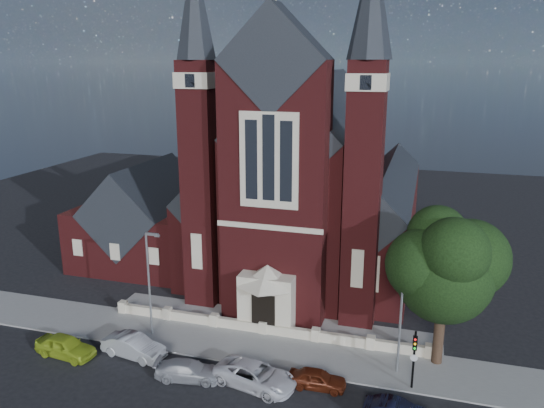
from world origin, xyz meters
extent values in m
plane|color=black|center=(0.00, 15.00, 0.00)|extent=(120.00, 120.00, 0.00)
cube|color=gray|center=(0.00, 4.50, 0.00)|extent=(60.00, 5.00, 0.12)
cube|color=gray|center=(0.00, 8.50, 0.00)|extent=(26.00, 3.00, 0.14)
cube|color=beige|center=(0.00, 6.50, 0.00)|extent=(24.00, 0.40, 0.90)
cube|color=#531617|center=(0.00, 25.00, 7.00)|extent=(10.00, 30.00, 14.00)
cube|color=black|center=(0.00, 25.00, 14.00)|extent=(10.00, 30.20, 10.00)
cube|color=#531617|center=(-7.50, 24.00, 4.00)|extent=(5.00, 26.00, 8.00)
cube|color=#531617|center=(7.50, 24.00, 4.00)|extent=(5.00, 26.00, 8.00)
cube|color=black|center=(-7.50, 24.00, 8.00)|extent=(5.01, 26.20, 5.01)
cube|color=black|center=(7.50, 24.00, 8.00)|extent=(5.01, 26.20, 5.01)
cube|color=#531617|center=(0.00, 9.50, 10.00)|extent=(8.00, 3.00, 20.00)
cube|color=black|center=(0.00, 9.50, 20.00)|extent=(8.00, 3.20, 8.00)
cube|color=beige|center=(0.00, 7.95, 13.00)|extent=(4.40, 0.15, 7.00)
cube|color=black|center=(0.00, 7.88, 13.20)|extent=(0.90, 0.08, 6.20)
cube|color=beige|center=(0.00, 7.50, 2.20)|extent=(4.20, 2.00, 4.40)
cube|color=black|center=(0.00, 6.45, 1.60)|extent=(1.80, 0.12, 3.20)
cone|color=beige|center=(0.00, 7.50, 4.40)|extent=(4.60, 4.60, 1.60)
cube|color=#531617|center=(-6.50, 10.50, 10.00)|extent=(2.60, 2.60, 20.00)
cube|color=beige|center=(-6.50, 10.50, 18.50)|extent=(2.80, 2.80, 1.20)
cone|color=black|center=(-6.50, 10.50, 24.00)|extent=(3.20, 3.20, 8.00)
cube|color=#531617|center=(6.50, 10.50, 10.00)|extent=(2.60, 2.60, 20.00)
cube|color=beige|center=(6.50, 10.50, 18.50)|extent=(2.80, 2.80, 1.20)
cube|color=#531617|center=(-16.00, 18.00, 3.00)|extent=(12.00, 12.00, 6.00)
cube|color=black|center=(-16.00, 18.00, 6.00)|extent=(8.49, 12.20, 8.49)
cylinder|color=black|center=(12.50, 6.00, 2.50)|extent=(0.70, 0.70, 5.00)
sphere|color=black|center=(12.50, 6.00, 6.50)|extent=(6.40, 6.40, 6.40)
sphere|color=black|center=(12.90, 4.80, 8.50)|extent=(4.40, 4.40, 4.40)
cylinder|color=gray|center=(-8.00, 4.00, 4.00)|extent=(0.16, 0.16, 8.00)
cube|color=gray|center=(-7.50, 4.00, 8.00)|extent=(1.00, 0.15, 0.18)
cube|color=gray|center=(-7.10, 4.00, 7.92)|extent=(0.35, 0.22, 0.12)
cylinder|color=gray|center=(10.00, 4.00, 4.00)|extent=(0.16, 0.16, 8.00)
cube|color=gray|center=(10.50, 4.00, 8.00)|extent=(1.00, 0.15, 0.18)
cube|color=gray|center=(10.90, 4.00, 7.92)|extent=(0.35, 0.22, 0.12)
cylinder|color=black|center=(11.00, 2.50, 2.00)|extent=(0.14, 0.14, 4.00)
cube|color=black|center=(11.00, 2.35, 3.30)|extent=(0.28, 0.22, 0.90)
sphere|color=red|center=(11.00, 2.22, 3.60)|extent=(0.14, 0.14, 0.14)
sphere|color=#CC8C0C|center=(11.00, 2.22, 3.30)|extent=(0.14, 0.14, 0.14)
sphere|color=#0C9919|center=(11.00, 2.22, 3.00)|extent=(0.14, 0.14, 0.14)
imported|color=#A0BC25|center=(-12.28, -0.37, 0.75)|extent=(4.58, 2.23, 1.50)
imported|color=#9B9EA2|center=(-7.70, 0.93, 0.76)|extent=(4.83, 2.30, 1.53)
imported|color=#A2A4AA|center=(-2.89, -0.50, 0.62)|extent=(4.52, 2.41, 1.25)
imported|color=white|center=(1.50, 0.02, 0.75)|extent=(5.80, 3.64, 1.49)
imported|color=#571F0F|center=(5.28, 0.96, 0.62)|extent=(3.69, 1.58, 1.24)
camera|label=1|loc=(10.89, -27.88, 19.86)|focal=35.00mm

